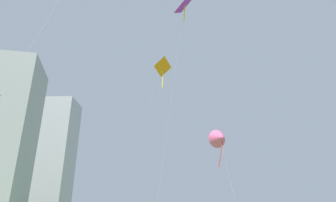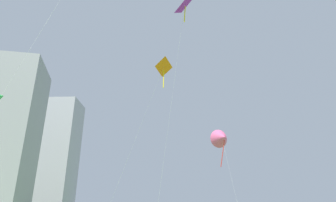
{
  "view_description": "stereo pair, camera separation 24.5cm",
  "coord_description": "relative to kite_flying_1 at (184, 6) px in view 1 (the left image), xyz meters",
  "views": [
    {
      "loc": [
        1.88,
        -9.34,
        1.9
      ],
      "look_at": [
        3.0,
        11.38,
        10.2
      ],
      "focal_mm": 31.59,
      "sensor_mm": 36.0,
      "label": 1
    },
    {
      "loc": [
        2.13,
        -9.36,
        1.9
      ],
      "look_at": [
        3.0,
        11.38,
        10.2
      ],
      "focal_mm": 31.59,
      "sensor_mm": 36.0,
      "label": 2
    }
  ],
  "objects": [
    {
      "name": "kite_flying_4",
      "position": [
        -1.9,
        7.12,
        -3.44
      ],
      "size": [
        8.19,
        7.35,
        19.26
      ],
      "color": "silver",
      "rests_on": "ground"
    },
    {
      "name": "distant_highrise_1",
      "position": [
        -50.53,
        123.88,
        7.61
      ],
      "size": [
        16.61,
        18.02,
        59.23
      ],
      "primitive_type": "cube",
      "rotation": [
        0.0,
        0.0,
        -0.08
      ],
      "color": "#A8A8AD",
      "rests_on": "ground"
    },
    {
      "name": "kite_flying_1",
      "position": [
        0.0,
        0.0,
        0.0
      ],
      "size": [
        3.77,
        5.9,
        23.08
      ],
      "color": "silver",
      "rests_on": "ground"
    },
    {
      "name": "kite_flying_2",
      "position": [
        6.54,
        15.8,
        -9.58
      ],
      "size": [
        3.05,
        3.82,
        13.83
      ],
      "color": "silver",
      "rests_on": "ground"
    }
  ]
}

